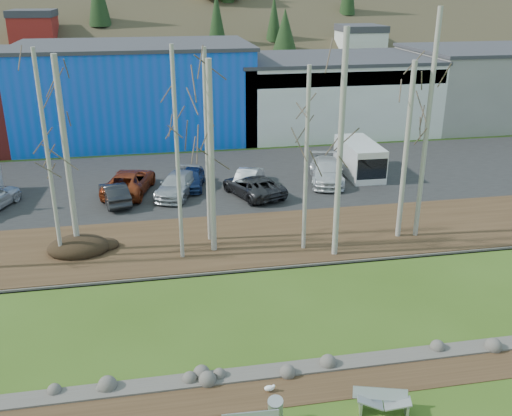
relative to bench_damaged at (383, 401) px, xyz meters
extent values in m
cube|color=#382616|center=(-2.09, 1.62, -0.38)|extent=(80.00, 1.80, 0.03)
cube|color=#382616|center=(-2.09, 14.02, -0.32)|extent=(80.00, 7.00, 0.15)
cube|color=black|center=(-2.09, 24.52, -0.33)|extent=(80.00, 14.00, 0.14)
cube|color=blue|center=(-8.09, 38.52, 3.60)|extent=(20.00, 12.00, 8.00)
cube|color=#333338|center=(-8.09, 38.52, 7.75)|extent=(20.40, 12.24, 0.30)
cube|color=silver|center=(9.91, 38.52, 2.85)|extent=(18.00, 12.00, 6.50)
cube|color=#333338|center=(9.91, 38.52, 6.25)|extent=(18.36, 12.24, 0.30)
cube|color=navy|center=(9.91, 32.62, 5.20)|extent=(17.64, 0.20, 1.20)
cube|color=slate|center=(25.91, 38.52, 3.10)|extent=(14.00, 12.00, 7.00)
cube|color=#333338|center=(25.91, 38.52, 6.75)|extent=(14.28, 12.24, 0.30)
cube|color=#ABACB0|center=(-0.69, 0.15, -0.18)|extent=(0.23, 0.54, 0.43)
cube|color=#ABACB0|center=(0.73, -0.27, -0.18)|extent=(0.23, 0.54, 0.43)
cube|color=#ABACB0|center=(-0.04, 0.15, 0.20)|extent=(1.76, 0.69, 0.38)
cube|color=#9B9DA0|center=(-0.41, 0.06, 0.00)|extent=(0.96, 0.72, 0.32)
cube|color=#9B9DA0|center=(0.44, -0.19, 0.00)|extent=(0.96, 0.72, 0.32)
cylinder|color=#ABACB0|center=(-3.57, 0.10, 0.02)|extent=(0.64, 0.64, 0.84)
cylinder|color=gold|center=(-3.49, 1.57, -0.35)|extent=(0.01, 0.01, 0.10)
cylinder|color=gold|center=(-3.49, 1.63, -0.35)|extent=(0.01, 0.01, 0.10)
ellipsoid|color=white|center=(-3.46, 1.60, -0.24)|extent=(0.35, 0.20, 0.20)
cube|color=gray|center=(-3.46, 1.60, -0.20)|extent=(0.24, 0.14, 0.02)
sphere|color=white|center=(-3.31, 1.56, -0.15)|extent=(0.11, 0.11, 0.11)
cone|color=gold|center=(-3.25, 1.55, -0.15)|extent=(0.07, 0.04, 0.03)
ellipsoid|color=black|center=(-11.01, 13.93, 0.06)|extent=(3.18, 2.24, 0.62)
cylinder|color=#A39C93|center=(-11.81, 13.44, 4.94)|extent=(0.20, 0.20, 10.37)
cylinder|color=#A39C93|center=(-11.06, 14.11, 4.75)|extent=(0.30, 0.30, 10.00)
cylinder|color=#A39C93|center=(-5.75, 12.38, 5.00)|extent=(0.20, 0.20, 10.50)
cylinder|color=#A39C93|center=(-4.07, 12.93, 4.64)|extent=(0.30, 0.30, 9.77)
cylinder|color=#A39C93|center=(-4.13, 14.28, 4.84)|extent=(0.23, 0.23, 10.17)
cylinder|color=#A39C93|center=(0.59, 12.28, 4.48)|extent=(0.21, 0.21, 9.46)
cylinder|color=#A39C93|center=(1.99, 11.31, 5.36)|extent=(0.29, 0.29, 11.22)
cylinder|color=#A39C93|center=(6.12, 12.83, 4.49)|extent=(0.27, 0.27, 9.48)
cylinder|color=#A39C93|center=(7.12, 12.75, 5.75)|extent=(0.26, 0.26, 11.99)
imported|color=black|center=(-9.46, 20.84, 0.40)|extent=(2.31, 4.22, 1.32)
imported|color=#983B1A|center=(-8.58, 22.65, 0.51)|extent=(3.86, 5.99, 1.54)
imported|color=#9FA2A7|center=(-5.46, 21.66, 0.45)|extent=(3.65, 5.28, 1.42)
imported|color=navy|center=(-4.42, 22.88, 0.40)|extent=(2.20, 4.07, 1.32)
imported|color=#BBBABD|center=(-0.52, 22.57, 0.39)|extent=(2.77, 4.18, 1.30)
imported|color=#28282B|center=(-0.37, 20.67, 0.39)|extent=(3.75, 5.15, 1.30)
imported|color=silver|center=(4.95, 22.44, 0.53)|extent=(3.35, 5.75, 1.57)
imported|color=#28282B|center=(-0.79, 20.67, 0.39)|extent=(3.75, 5.15, 1.30)
cube|color=white|center=(7.80, 23.75, 0.92)|extent=(2.34, 5.41, 2.35)
cube|color=black|center=(7.76, 21.62, 0.92)|extent=(2.15, 1.16, 1.46)
camera|label=1|loc=(-6.81, -14.01, 12.74)|focal=40.00mm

